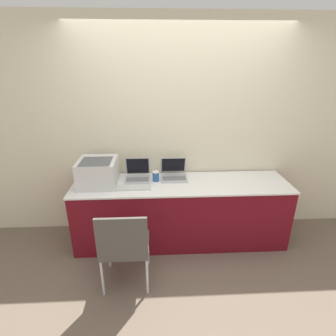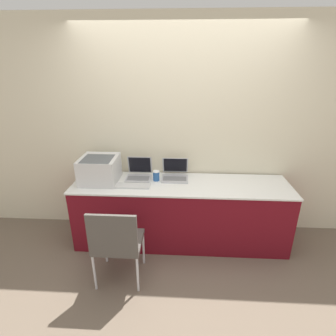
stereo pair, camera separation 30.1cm
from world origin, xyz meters
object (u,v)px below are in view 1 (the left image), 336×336
at_px(coffee_cup, 156,176).
at_px(chair, 124,244).
at_px(printer, 98,171).
at_px(laptop_left, 138,175).
at_px(external_keyboard, 133,188).
at_px(laptop_right, 174,173).

relative_size(coffee_cup, chair, 0.14).
bearing_deg(coffee_cup, printer, -175.05).
height_order(laptop_left, coffee_cup, laptop_left).
distance_m(printer, external_keyboard, 0.45).
bearing_deg(laptop_left, chair, -95.93).
relative_size(printer, laptop_right, 1.31).
bearing_deg(coffee_cup, laptop_left, 162.38).
height_order(laptop_left, external_keyboard, laptop_left).
bearing_deg(external_keyboard, chair, -94.95).
bearing_deg(printer, laptop_right, 9.52).
bearing_deg(coffee_cup, external_keyboard, -143.77).
bearing_deg(laptop_left, printer, -163.93).
distance_m(laptop_right, external_keyboard, 0.55).
relative_size(printer, coffee_cup, 3.55).
relative_size(laptop_left, external_keyboard, 0.74).
xyz_separation_m(laptop_left, laptop_right, (0.44, 0.02, -0.00)).
height_order(laptop_right, external_keyboard, laptop_right).
bearing_deg(external_keyboard, printer, 162.01).
xyz_separation_m(laptop_left, chair, (-0.09, -0.87, -0.33)).
xyz_separation_m(coffee_cup, chair, (-0.31, -0.80, -0.34)).
bearing_deg(laptop_left, coffee_cup, -17.62).
bearing_deg(printer, laptop_left, 16.07).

